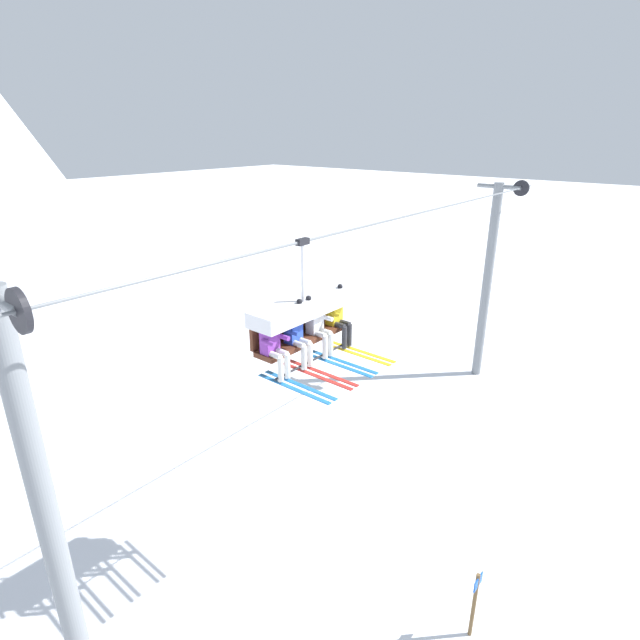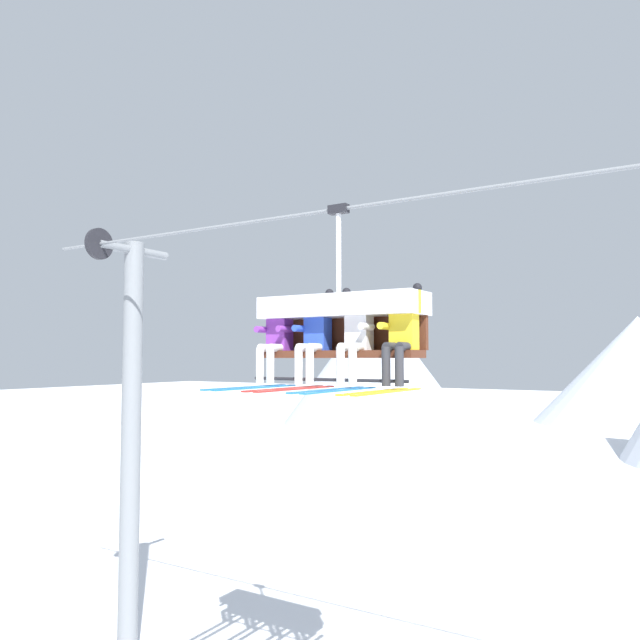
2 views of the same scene
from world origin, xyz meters
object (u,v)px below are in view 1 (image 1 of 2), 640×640
object	(u,v)px
trail_sign	(475,601)
lift_tower_far	(488,279)
lift_tower_near	(48,520)
chairlift_chair	(301,315)
skier_yellow	(339,317)
skier_purple	(275,346)
skier_white	(319,325)
skier_blue	(298,335)

from	to	relation	value
trail_sign	lift_tower_far	bearing A→B (deg)	22.65
lift_tower_far	lift_tower_near	bearing A→B (deg)	180.00
lift_tower_near	trail_sign	xyz separation A→B (m)	(5.48, -4.65, -3.19)
chairlift_chair	skier_yellow	size ratio (longest dim) A/B	1.40
skier_purple	trail_sign	distance (m)	6.36
skier_white	skier_yellow	world-z (taller)	same
lift_tower_far	skier_blue	size ratio (longest dim) A/B	4.63
skier_blue	trail_sign	world-z (taller)	skier_blue
skier_white	lift_tower_near	bearing A→B (deg)	169.99
lift_tower_far	skier_white	bearing A→B (deg)	-175.38
lift_tower_near	skier_yellow	world-z (taller)	lift_tower_near
skier_purple	skier_yellow	xyz separation A→B (m)	(1.92, 0.01, 0.02)
lift_tower_near	skier_white	size ratio (longest dim) A/B	4.63
lift_tower_near	skier_yellow	bearing A→B (deg)	-8.93
lift_tower_near	trail_sign	distance (m)	7.87
skier_yellow	trail_sign	bearing A→B (deg)	-95.94
lift_tower_near	lift_tower_far	distance (m)	16.63
chairlift_chair	skier_white	xyz separation A→B (m)	(0.32, -0.21, -0.27)
skier_blue	skier_yellow	distance (m)	1.28
lift_tower_near	chairlift_chair	bearing A→B (deg)	-8.21
lift_tower_near	skier_purple	bearing A→B (deg)	-13.24
skier_purple	skier_blue	distance (m)	0.64
lift_tower_far	chairlift_chair	xyz separation A→B (m)	(-11.72, -0.71, 2.03)
lift_tower_near	chairlift_chair	size ratio (longest dim) A/B	3.31
lift_tower_near	chairlift_chair	xyz separation A→B (m)	(4.91, -0.71, 2.03)
lift_tower_far	skier_yellow	world-z (taller)	lift_tower_far
chairlift_chair	trail_sign	bearing A→B (deg)	-81.70
chairlift_chair	skier_blue	xyz separation A→B (m)	(-0.32, -0.21, -0.27)
skier_yellow	trail_sign	world-z (taller)	skier_yellow
lift_tower_near	skier_white	world-z (taller)	lift_tower_near
chairlift_chair	trail_sign	size ratio (longest dim) A/B	1.49
lift_tower_near	skier_yellow	size ratio (longest dim) A/B	4.63
chairlift_chair	skier_purple	size ratio (longest dim) A/B	1.40
skier_purple	skier_blue	size ratio (longest dim) A/B	1.00
lift_tower_far	skier_blue	world-z (taller)	lift_tower_far
skier_blue	trail_sign	xyz separation A→B (m)	(0.89, -3.73, -4.95)
lift_tower_far	trail_sign	distance (m)	12.49
skier_purple	skier_white	distance (m)	1.28
lift_tower_near	skier_white	distance (m)	5.59
skier_purple	skier_yellow	world-z (taller)	skier_yellow
skier_purple	skier_white	xyz separation A→B (m)	(1.28, 0.01, 0.02)
skier_yellow	skier_blue	bearing A→B (deg)	180.00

